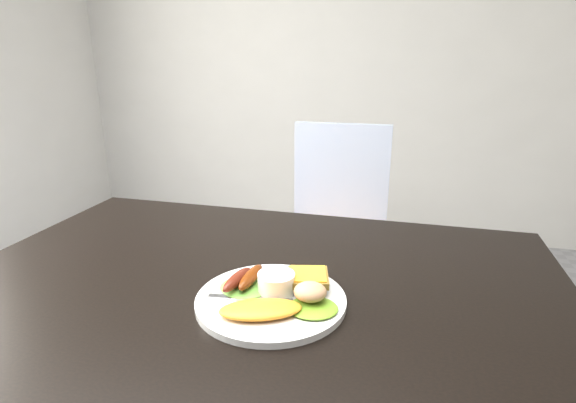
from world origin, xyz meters
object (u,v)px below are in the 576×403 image
dining_chair (333,248)px  plate (271,300)px  dining_table (255,288)px  person (208,160)px

dining_chair → plate: size_ratio=1.47×
dining_table → plate: plate is taller
dining_chair → person: bearing=-143.3°
person → plate: (0.41, -0.66, -0.09)m
plate → person: bearing=122.0°
dining_table → dining_chair: (0.02, 0.86, -0.28)m
dining_chair → person: (-0.38, -0.29, 0.39)m
dining_chair → person: size_ratio=0.23×
person → plate: bearing=122.1°
plate → dining_chair: bearing=92.0°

